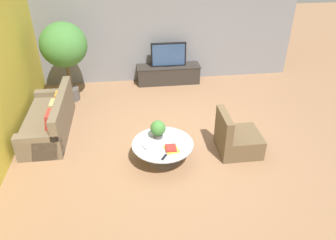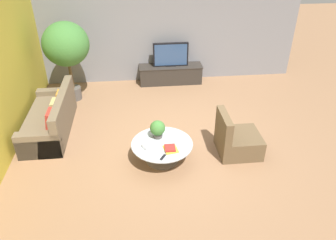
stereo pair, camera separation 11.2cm
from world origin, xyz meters
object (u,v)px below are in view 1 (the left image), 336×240
(potted_palm_tall, at_px, (64,47))
(media_console, at_px, (168,74))
(coffee_table, at_px, (163,148))
(couch_by_wall, at_px, (50,120))
(potted_plant_tabletop, at_px, (158,129))
(television, at_px, (168,55))
(armchair_wicker, at_px, (236,139))

(potted_palm_tall, bearing_deg, media_console, 15.62)
(coffee_table, height_order, potted_palm_tall, potted_palm_tall)
(coffee_table, bearing_deg, couch_by_wall, 150.88)
(couch_by_wall, bearing_deg, coffee_table, 60.88)
(potted_plant_tabletop, bearing_deg, couch_by_wall, 154.45)
(television, relative_size, coffee_table, 0.83)
(coffee_table, height_order, couch_by_wall, couch_by_wall)
(media_console, distance_m, coffee_table, 3.47)
(media_console, distance_m, couch_by_wall, 3.55)
(coffee_table, xyz_separation_m, potted_plant_tabletop, (-0.06, 0.21, 0.31))
(television, height_order, armchair_wicker, television)
(coffee_table, bearing_deg, potted_palm_tall, 126.43)
(media_console, height_order, coffee_table, media_console)
(television, distance_m, potted_palm_tall, 2.71)
(media_console, height_order, potted_plant_tabletop, potted_plant_tabletop)
(coffee_table, relative_size, potted_plant_tabletop, 3.24)
(armchair_wicker, bearing_deg, potted_palm_tall, 53.03)
(media_console, relative_size, coffee_table, 1.51)
(couch_by_wall, xyz_separation_m, armchair_wicker, (3.73, -1.15, -0.01))
(armchair_wicker, bearing_deg, coffee_table, 94.27)
(television, distance_m, armchair_wicker, 3.48)
(potted_palm_tall, xyz_separation_m, potted_plant_tabletop, (1.94, -2.51, -0.82))
(couch_by_wall, distance_m, potted_palm_tall, 1.85)
(coffee_table, relative_size, armchair_wicker, 1.33)
(couch_by_wall, xyz_separation_m, potted_plant_tabletop, (2.21, -1.05, 0.29))
(potted_plant_tabletop, bearing_deg, television, 79.32)
(media_console, xyz_separation_m, armchair_wicker, (0.91, -3.32, 0.01))
(coffee_table, bearing_deg, potted_plant_tabletop, 106.61)
(television, height_order, couch_by_wall, television)
(couch_by_wall, bearing_deg, potted_palm_tall, 169.70)
(potted_plant_tabletop, bearing_deg, armchair_wicker, -3.76)
(television, bearing_deg, potted_palm_tall, -164.41)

